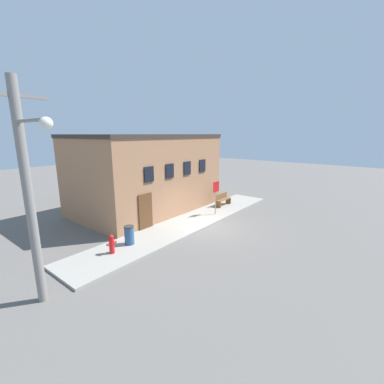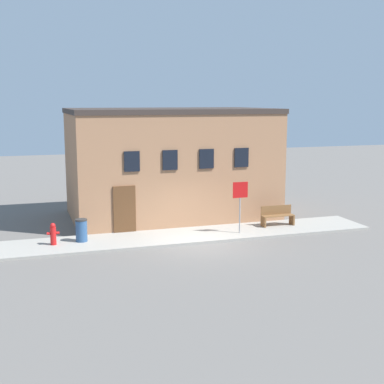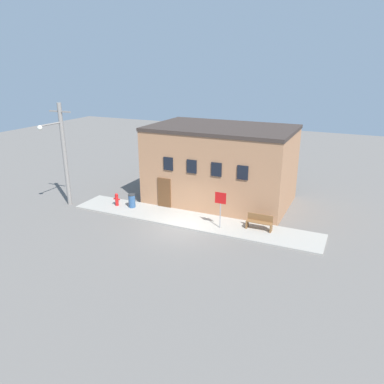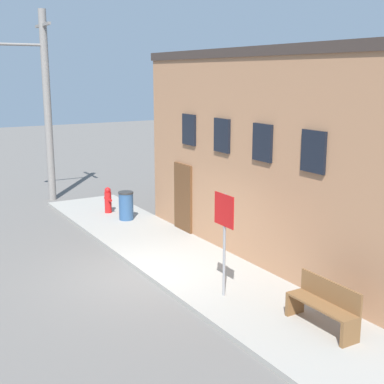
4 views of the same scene
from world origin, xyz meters
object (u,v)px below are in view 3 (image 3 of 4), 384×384
(utility_pole, at_px, (63,152))
(trash_bin, at_px, (132,201))
(stop_sign, at_px, (220,203))
(bench, at_px, (259,222))
(fire_hydrant, at_px, (117,199))

(utility_pole, bearing_deg, trash_bin, 15.44)
(trash_bin, bearing_deg, stop_sign, -5.84)
(stop_sign, bearing_deg, utility_pole, -177.15)
(bench, height_order, trash_bin, trash_bin)
(fire_hydrant, xyz_separation_m, bench, (10.25, 0.28, 0.01))
(utility_pole, bearing_deg, bench, 5.70)
(fire_hydrant, xyz_separation_m, stop_sign, (8.01, -0.52, 1.16))
(bench, bearing_deg, fire_hydrant, -178.45)
(fire_hydrant, xyz_separation_m, trash_bin, (1.16, 0.18, 0.02))
(fire_hydrant, relative_size, utility_pole, 0.13)
(stop_sign, xyz_separation_m, bench, (2.25, 0.80, -1.15))
(fire_hydrant, height_order, utility_pole, utility_pole)
(bench, xyz_separation_m, trash_bin, (-9.10, -0.10, 0.02))
(bench, xyz_separation_m, utility_pole, (-13.70, -1.37, 3.29))
(fire_hydrant, height_order, bench, bench)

